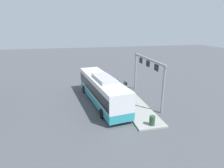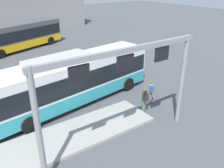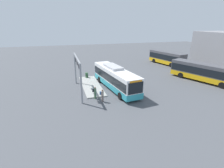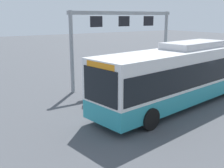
# 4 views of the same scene
# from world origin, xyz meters

# --- Properties ---
(ground_plane) EXTENTS (120.00, 120.00, 0.00)m
(ground_plane) POSITION_xyz_m (0.00, 0.00, 0.00)
(ground_plane) COLOR #4C4F54
(platform_curb) EXTENTS (10.00, 2.80, 0.16)m
(platform_curb) POSITION_xyz_m (-2.08, -3.44, 0.08)
(platform_curb) COLOR #9E9E99
(platform_curb) RESTS_ON ground
(bus_main) EXTENTS (12.16, 4.15, 3.46)m
(bus_main) POSITION_xyz_m (-0.01, -0.00, 1.81)
(bus_main) COLOR teal
(bus_main) RESTS_ON ground
(person_boarding) EXTENTS (0.49, 0.60, 1.67)m
(person_boarding) POSITION_xyz_m (4.26, -3.06, 0.89)
(person_boarding) COLOR slate
(person_boarding) RESTS_ON ground
(person_waiting_near) EXTENTS (0.48, 0.60, 1.67)m
(person_waiting_near) POSITION_xyz_m (3.06, -3.78, 0.89)
(person_waiting_near) COLOR #476B4C
(person_waiting_near) RESTS_ON ground
(platform_sign_gantry) EXTENTS (8.60, 0.24, 5.20)m
(platform_sign_gantry) POSITION_xyz_m (-0.03, -5.62, 3.72)
(platform_sign_gantry) COLOR gray
(platform_sign_gantry) RESTS_ON ground
(trash_bin) EXTENTS (0.52, 0.52, 0.90)m
(trash_bin) POSITION_xyz_m (-6.50, -3.47, 0.61)
(trash_bin) COLOR #2D5133
(trash_bin) RESTS_ON platform_curb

